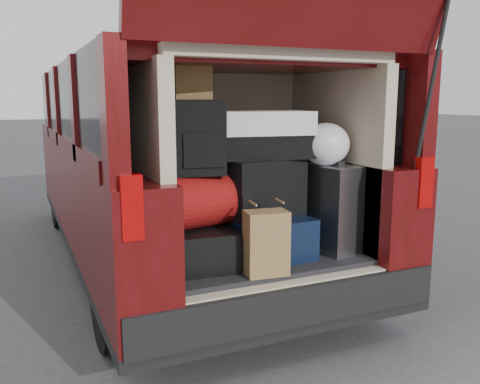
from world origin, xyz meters
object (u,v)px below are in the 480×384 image
object	(u,v)px
twotone_duffel	(258,135)
kraft_bag	(266,243)
black_soft_case	(262,187)
backpack	(198,138)
silver_roller	(330,208)
navy_hardshell	(261,234)
red_duffel	(200,201)
black_hardshell	(193,245)

from	to	relation	value
twotone_duffel	kraft_bag	bearing A→B (deg)	-101.95
black_soft_case	backpack	world-z (taller)	backpack
twotone_duffel	silver_roller	bearing A→B (deg)	-10.47
navy_hardshell	kraft_bag	xyz separation A→B (m)	(-0.15, -0.35, 0.05)
kraft_bag	red_duffel	world-z (taller)	red_duffel
black_hardshell	navy_hardshell	size ratio (longest dim) A/B	0.97
silver_roller	black_soft_case	size ratio (longest dim) A/B	1.13
silver_roller	black_soft_case	distance (m)	0.47
kraft_bag	twotone_duffel	bearing A→B (deg)	77.93
navy_hardshell	twotone_duffel	distance (m)	0.62
navy_hardshell	red_duffel	xyz separation A→B (m)	(-0.41, -0.03, 0.25)
red_duffel	twotone_duffel	size ratio (longest dim) A/B	0.74
silver_roller	kraft_bag	distance (m)	0.64
silver_roller	red_duffel	world-z (taller)	silver_roller
silver_roller	backpack	size ratio (longest dim) A/B	1.30
backpack	twotone_duffel	xyz separation A→B (m)	(0.41, 0.07, 0.00)
backpack	twotone_duffel	bearing A→B (deg)	21.91
red_duffel	black_soft_case	size ratio (longest dim) A/B	0.97
black_hardshell	silver_roller	bearing A→B (deg)	-1.83
silver_roller	kraft_bag	world-z (taller)	silver_roller
silver_roller	kraft_bag	bearing A→B (deg)	-167.94
navy_hardshell	kraft_bag	bearing A→B (deg)	-114.99
twotone_duffel	backpack	bearing A→B (deg)	-162.11
backpack	twotone_duffel	size ratio (longest dim) A/B	0.67
navy_hardshell	silver_roller	size ratio (longest dim) A/B	1.05
kraft_bag	backpack	distance (m)	0.70
kraft_bag	black_hardshell	bearing A→B (deg)	138.54
red_duffel	backpack	size ratio (longest dim) A/B	1.11
navy_hardshell	kraft_bag	world-z (taller)	kraft_bag
black_soft_case	kraft_bag	bearing A→B (deg)	-121.93
backpack	black_soft_case	bearing A→B (deg)	16.14
black_soft_case	twotone_duffel	bearing A→B (deg)	88.51
silver_roller	backpack	world-z (taller)	backpack
navy_hardshell	twotone_duffel	world-z (taller)	twotone_duffel
silver_roller	black_soft_case	xyz separation A→B (m)	(-0.44, 0.10, 0.15)
navy_hardshell	red_duffel	distance (m)	0.48
twotone_duffel	navy_hardshell	bearing A→B (deg)	-71.55
black_hardshell	backpack	world-z (taller)	backpack
black_hardshell	backpack	bearing A→B (deg)	-40.86
red_duffel	backpack	world-z (taller)	backpack
red_duffel	kraft_bag	bearing A→B (deg)	-62.20
navy_hardshell	backpack	bearing A→B (deg)	-177.59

